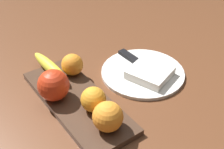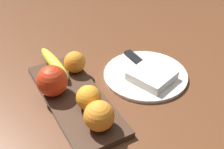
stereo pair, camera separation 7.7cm
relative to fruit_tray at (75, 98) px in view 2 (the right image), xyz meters
The scene contains 10 objects.
ground_plane 0.03m from the fruit_tray, 117.01° to the right, with size 2.40×2.40×0.00m, color brown.
fruit_tray is the anchor object (origin of this frame).
apple 0.08m from the fruit_tray, 131.43° to the right, with size 0.08×0.08×0.08m, color red.
banana 0.15m from the fruit_tray, behind, with size 0.19×0.03×0.03m, color yellow.
orange_near_apple 0.07m from the fruit_tray, 14.35° to the left, with size 0.06×0.06×0.06m, color orange.
orange_near_banana 0.14m from the fruit_tray, ahead, with size 0.07×0.07×0.07m, color orange.
orange_center 0.12m from the fruit_tray, 155.01° to the left, with size 0.06×0.06×0.06m, color orange.
dinner_plate 0.23m from the fruit_tray, 90.00° to the left, with size 0.25×0.25×0.01m, color white.
folded_napkin 0.23m from the fruit_tray, 82.23° to the left, with size 0.11×0.11×0.03m, color white.
knife 0.25m from the fruit_tray, 104.33° to the left, with size 0.18×0.03×0.01m.
Camera 2 is at (0.59, -0.18, 0.54)m, focal length 47.50 mm.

